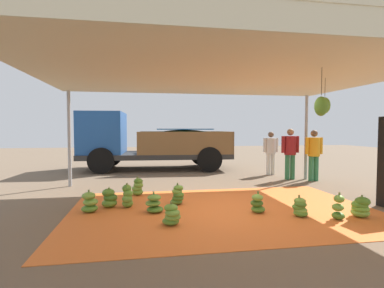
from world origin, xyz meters
TOP-DOWN VIEW (x-y plane):
  - ground_plane at (0.00, 3.00)m, footprint 40.00×40.00m
  - tarp_orange at (0.00, 0.00)m, footprint 6.33×4.19m
  - tent_canopy at (0.02, -0.09)m, footprint 8.00×7.00m
  - banana_bunch_1 at (-1.18, -0.82)m, footprint 0.40×0.43m
  - banana_bunch_2 at (-2.00, 0.51)m, footprint 0.33×0.35m
  - banana_bunch_3 at (2.45, -0.95)m, footprint 0.41×0.41m
  - banana_bunch_4 at (-2.75, 0.28)m, footprint 0.46×0.46m
  - banana_bunch_5 at (-1.80, 1.68)m, footprint 0.39×0.39m
  - banana_bunch_6 at (-1.45, 0.05)m, footprint 0.48×0.48m
  - banana_bunch_7 at (1.33, -0.71)m, footprint 0.36×0.36m
  - banana_bunch_8 at (-0.90, 0.61)m, footprint 0.38×0.36m
  - banana_bunch_9 at (-2.39, 0.63)m, footprint 0.41×0.37m
  - banana_bunch_10 at (0.61, -0.33)m, footprint 0.37×0.35m
  - banana_bunch_11 at (1.92, -1.02)m, footprint 0.32×0.32m
  - cargo_truck_main at (-1.37, 6.77)m, footprint 6.28×2.86m
  - worker_0 at (3.25, 3.34)m, footprint 0.63×0.38m
  - worker_1 at (3.04, 4.41)m, footprint 0.59×0.36m
  - worker_2 at (3.87, 2.93)m, footprint 0.61×0.37m

SIDE VIEW (x-z plane):
  - ground_plane at x=0.00m, z-range 0.00..0.00m
  - tarp_orange at x=0.00m, z-range 0.00..0.01m
  - banana_bunch_6 at x=-1.45m, z-range -0.03..0.39m
  - banana_bunch_7 at x=1.33m, z-range -0.03..0.39m
  - banana_bunch_1 at x=-1.18m, z-range -0.03..0.40m
  - banana_bunch_10 at x=0.61m, z-range -0.03..0.40m
  - banana_bunch_9 at x=-2.39m, z-range -0.02..0.41m
  - banana_bunch_3 at x=2.45m, z-range -0.02..0.41m
  - banana_bunch_4 at x=-2.75m, z-range -0.03..0.43m
  - banana_bunch_8 at x=-0.90m, z-range -0.03..0.46m
  - banana_bunch_5 at x=-1.80m, z-range -0.02..0.45m
  - banana_bunch_11 at x=1.92m, z-range -0.03..0.48m
  - banana_bunch_2 at x=-2.00m, z-range -0.02..0.51m
  - worker_1 at x=3.04m, z-range 0.13..1.74m
  - worker_2 at x=3.87m, z-range 0.14..1.81m
  - worker_0 at x=3.25m, z-range 0.14..1.86m
  - cargo_truck_main at x=-1.37m, z-range -0.01..2.39m
  - tent_canopy at x=0.02m, z-range 1.36..4.25m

